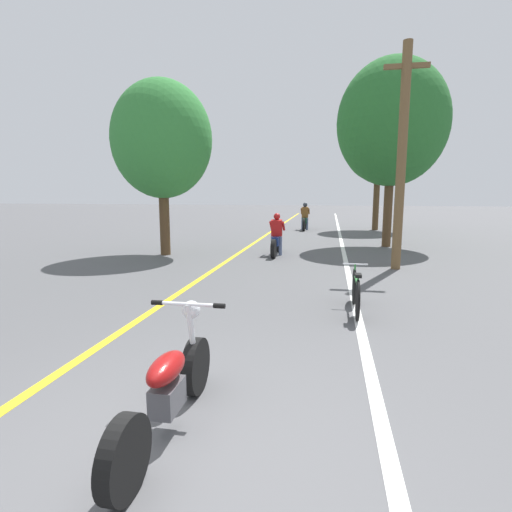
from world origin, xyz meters
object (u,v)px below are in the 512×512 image
Objects in this scene: roadside_tree_left at (162,140)px; utility_pole at (402,156)px; roadside_tree_right_far at (379,140)px; motorcycle_rider_far at (305,220)px; motorcycle_rider_lead at (277,239)px; bicycle_parked at (356,292)px; roadside_tree_right_near at (392,123)px; motorcycle_foreground at (169,388)px.

utility_pole is at bearing -9.69° from roadside_tree_left.
utility_pole is 0.83× the size of roadside_tree_right_far.
roadside_tree_right_far reaches higher than motorcycle_rider_far.
roadside_tree_right_far is 12.83m from roadside_tree_left.
utility_pole is 11.57m from roadside_tree_right_far.
roadside_tree_left is 4.80m from motorcycle_rider_lead.
roadside_tree_right_far is at bearing 86.70° from utility_pole.
motorcycle_rider_lead is 6.36m from bicycle_parked.
motorcycle_rider_lead is 9.02m from motorcycle_rider_far.
roadside_tree_left reaches higher than bicycle_parked.
roadside_tree_right_near is 3.38× the size of motorcycle_rider_lead.
motorcycle_rider_lead is (-3.45, 1.80, -2.43)m from utility_pole.
motorcycle_rider_lead is (-3.80, -2.77, -3.98)m from roadside_tree_right_near.
roadside_tree_right_near is at bearing 85.64° from utility_pole.
roadside_tree_left is 8.52m from bicycle_parked.
utility_pole is 5.08m from bicycle_parked.
roadside_tree_left is 2.73× the size of motorcycle_foreground.
motorcycle_foreground is 0.91× the size of motorcycle_rider_far.
motorcycle_rider_far is 1.37× the size of bicycle_parked.
roadside_tree_right_far reaches higher than roadside_tree_left.
motorcycle_foreground is at bearing -110.85° from utility_pole.
motorcycle_rider_lead is at bearing -92.25° from motorcycle_rider_far.
roadside_tree_right_near is 1.23× the size of roadside_tree_left.
utility_pole reaches higher than bicycle_parked.
motorcycle_rider_far is at bearing 118.88° from roadside_tree_right_near.
roadside_tree_right_near is 3.06× the size of motorcycle_rider_far.
motorcycle_rider_lead is at bearing 109.81° from bicycle_parked.
motorcycle_rider_far is (3.94, 9.62, -3.09)m from roadside_tree_left.
roadside_tree_right_far is at bearing 87.42° from roadside_tree_right_near.
motorcycle_foreground is at bearing -114.60° from bicycle_parked.
utility_pole reaches higher than motorcycle_rider_far.
roadside_tree_right_near is 0.98× the size of roadside_tree_right_far.
roadside_tree_right_far is 3.42× the size of motorcycle_foreground.
motorcycle_rider_lead reaches higher than motorcycle_foreground.
roadside_tree_right_near reaches higher than motorcycle_rider_far.
roadside_tree_left is at bearing 136.88° from bicycle_parked.
motorcycle_rider_far reaches higher than bicycle_parked.
motorcycle_foreground is at bearing -66.70° from roadside_tree_left.
utility_pole is 8.96m from motorcycle_foreground.
motorcycle_rider_far is at bearing -170.96° from roadside_tree_right_far.
roadside_tree_left is (-7.03, 1.20, 0.70)m from utility_pole.
utility_pole is 0.84× the size of roadside_tree_right_near.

